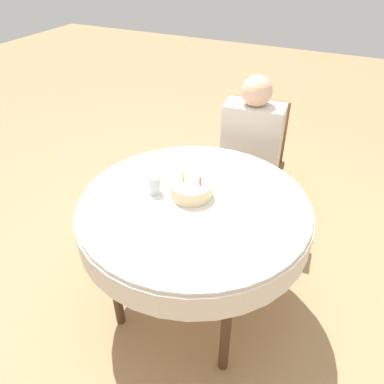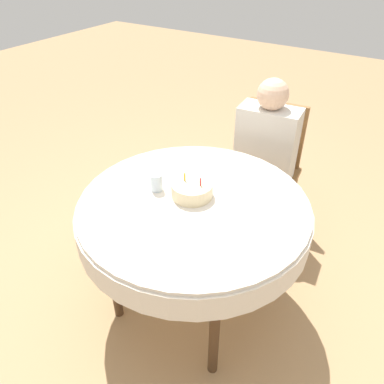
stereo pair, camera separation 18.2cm
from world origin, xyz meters
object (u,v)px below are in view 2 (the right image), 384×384
object	(u,v)px
chair	(267,165)
drinking_glass	(157,182)
person	(265,147)
birthday_cake	(192,190)

from	to	relation	value
chair	drinking_glass	bearing A→B (deg)	-108.58
chair	person	bearing A→B (deg)	-90.00
drinking_glass	chair	bearing A→B (deg)	76.83
chair	person	distance (m)	0.21
birthday_cake	person	bearing A→B (deg)	86.09
person	birthday_cake	distance (m)	0.82
birthday_cake	chair	bearing A→B (deg)	87.10
chair	person	xyz separation A→B (m)	(0.01, -0.10, 0.19)
drinking_glass	person	bearing A→B (deg)	74.83
person	birthday_cake	world-z (taller)	person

